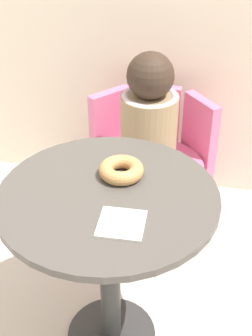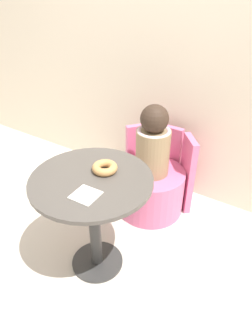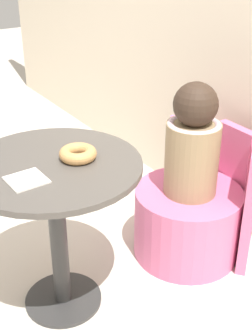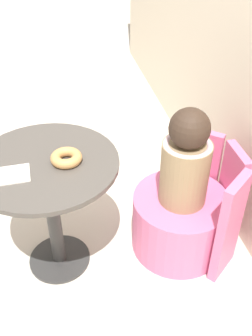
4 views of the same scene
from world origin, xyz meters
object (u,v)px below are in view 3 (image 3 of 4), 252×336
donut (78,154)px  round_table (55,199)px  tub_chair (187,222)px  child_figure (193,144)px

donut → round_table: bearing=-102.5°
tub_chair → child_figure: 0.45m
tub_chair → child_figure: bearing=69.4°
round_table → child_figure: size_ratio=1.28×
tub_chair → child_figure: size_ratio=0.97×
tub_chair → round_table: bearing=-92.0°
child_figure → donut: 0.62m
round_table → donut: size_ratio=4.76×
tub_chair → child_figure: (0.00, 0.00, 0.45)m
child_figure → donut: (-0.00, -0.61, 0.11)m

